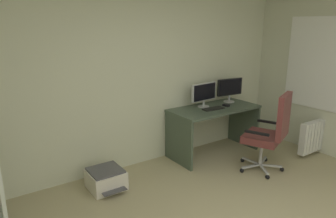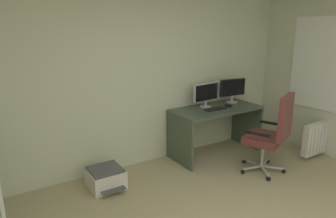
# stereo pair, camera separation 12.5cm
# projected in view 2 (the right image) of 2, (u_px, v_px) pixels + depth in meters

# --- Properties ---
(wall_back) EXTENTS (5.43, 0.10, 2.67)m
(wall_back) POSITION_uv_depth(u_px,v_px,m) (128.00, 74.00, 4.27)
(wall_back) COLOR beige
(wall_back) RESTS_ON ground
(window_pane) EXTENTS (0.01, 1.31, 1.32)m
(window_pane) POSITION_uv_depth(u_px,v_px,m) (334.00, 65.00, 4.58)
(window_pane) COLOR white
(window_frame) EXTENTS (0.02, 1.39, 1.40)m
(window_frame) POSITION_uv_depth(u_px,v_px,m) (334.00, 65.00, 4.57)
(window_frame) COLOR white
(desk) EXTENTS (1.40, 0.67, 0.75)m
(desk) POSITION_uv_depth(u_px,v_px,m) (216.00, 121.00, 4.83)
(desk) COLOR #445342
(desk) RESTS_ON ground
(monitor_main) EXTENTS (0.49, 0.18, 0.37)m
(monitor_main) POSITION_uv_depth(u_px,v_px,m) (206.00, 93.00, 4.76)
(monitor_main) COLOR #B2B5B7
(monitor_main) RESTS_ON desk
(monitor_secondary) EXTENTS (0.47, 0.18, 0.39)m
(monitor_secondary) POSITION_uv_depth(u_px,v_px,m) (233.00, 89.00, 5.04)
(monitor_secondary) COLOR #B2B5B7
(monitor_secondary) RESTS_ON desk
(keyboard) EXTENTS (0.35, 0.15, 0.02)m
(keyboard) POSITION_uv_depth(u_px,v_px,m) (215.00, 109.00, 4.67)
(keyboard) COLOR black
(keyboard) RESTS_ON desk
(computer_mouse) EXTENTS (0.07, 0.11, 0.03)m
(computer_mouse) POSITION_uv_depth(u_px,v_px,m) (228.00, 106.00, 4.83)
(computer_mouse) COLOR black
(computer_mouse) RESTS_ON desk
(office_chair) EXTENTS (0.68, 0.69, 1.12)m
(office_chair) POSITION_uv_depth(u_px,v_px,m) (272.00, 131.00, 4.17)
(office_chair) COLOR #B7BABC
(office_chair) RESTS_ON ground
(printer) EXTENTS (0.42, 0.50, 0.25)m
(printer) POSITION_uv_depth(u_px,v_px,m) (106.00, 178.00, 3.92)
(printer) COLOR silver
(printer) RESTS_ON ground
(radiator) EXTENTS (0.80, 0.10, 0.49)m
(radiator) POSITION_uv_depth(u_px,v_px,m) (321.00, 137.00, 4.82)
(radiator) COLOR white
(radiator) RESTS_ON ground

